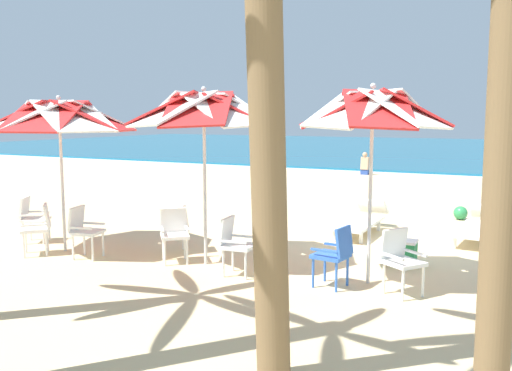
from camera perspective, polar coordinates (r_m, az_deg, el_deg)
ground_plane at (r=10.38m, az=14.21°, el=-6.02°), size 80.00×80.00×0.00m
sea at (r=41.00m, az=23.50°, el=3.45°), size 80.00×36.00×0.10m
surf_foam at (r=22.80m, az=21.02°, el=0.89°), size 80.00×0.70×0.01m
beach_umbrella_0 at (r=7.61m, az=12.16°, el=7.60°), size 2.15×2.15×2.80m
plastic_chair_0 at (r=7.55m, az=8.34°, el=-6.97°), size 0.52×0.50×0.87m
plastic_chair_1 at (r=7.46m, az=14.94°, el=-7.32°), size 0.63×0.62×0.87m
beach_umbrella_1 at (r=8.49m, az=-5.50°, el=7.79°), size 2.43×2.43×2.81m
plastic_chair_2 at (r=8.07m, az=-2.26°, el=-5.98°), size 0.51×0.48×0.87m
plastic_chair_3 at (r=8.90m, az=-8.59°, el=-4.80°), size 0.63×0.63×0.87m
plastic_chair_4 at (r=9.48m, az=-8.25°, el=-4.05°), size 0.63×0.63×0.87m
beach_umbrella_2 at (r=9.88m, az=-19.99°, el=6.77°), size 2.60×2.60×2.71m
plastic_chair_5 at (r=9.95m, az=-21.84°, el=-3.97°), size 0.63×0.63×0.87m
plastic_chair_6 at (r=9.46m, az=-17.66°, el=-4.35°), size 0.56×0.53×0.87m
plastic_chair_7 at (r=10.96m, az=-22.49°, el=-3.00°), size 0.62×0.61×0.87m
sun_lounger_0 at (r=11.17m, az=22.38°, el=-3.94°), size 0.82×2.19×0.62m
sun_lounger_1 at (r=11.12m, az=10.97°, el=-3.57°), size 0.66×2.15×0.62m
cooler_box at (r=9.01m, az=14.95°, el=-6.75°), size 0.50×0.34×0.40m
beach_ball at (r=13.25m, az=20.72°, el=-2.72°), size 0.31×0.31×0.31m
beachgoer_seated at (r=22.62m, az=11.47°, el=1.91°), size 0.30×0.93×0.92m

